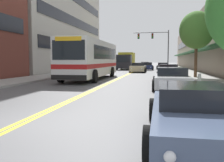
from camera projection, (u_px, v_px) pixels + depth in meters
name	position (u px, v px, depth m)	size (l,w,h in m)	color
ground_plane	(137.00, 70.00, 42.77)	(240.00, 240.00, 0.00)	#565659
sidewalk_left	(97.00, 69.00, 44.07)	(3.29, 106.00, 0.15)	#9E9B96
sidewalk_right	(180.00, 70.00, 41.46)	(3.29, 106.00, 0.15)	#9E9B96
centre_line	(137.00, 70.00, 42.77)	(0.34, 106.00, 0.01)	yellow
storefront_row_right	(219.00, 44.00, 40.03)	(9.10, 68.00, 8.43)	gray
city_bus	(92.00, 58.00, 22.06)	(2.87, 11.37, 3.29)	silver
car_charcoal_parked_left_mid	(101.00, 68.00, 34.66)	(2.21, 4.62, 1.31)	#232328
car_slate_blue_parked_right_foreground	(194.00, 113.00, 5.36)	(1.98, 4.85, 1.15)	#475675
car_red_parked_right_mid	(168.00, 73.00, 21.48)	(1.98, 4.33, 1.32)	maroon
car_dark_grey_parked_right_far	(163.00, 66.00, 45.47)	(2.21, 4.55, 1.21)	#38383D
car_silver_parked_right_end	(172.00, 79.00, 14.50)	(2.18, 4.63, 1.25)	#B7B7BC
car_white_moving_lead	(145.00, 65.00, 56.17)	(2.08, 4.15, 1.26)	white
car_navy_moving_second	(147.00, 66.00, 42.41)	(2.15, 4.23, 1.29)	#19234C
car_beige_moving_third	(138.00, 68.00, 34.57)	(2.19, 4.73, 1.31)	#BCAD89
box_truck	(126.00, 61.00, 44.67)	(2.79, 7.20, 3.01)	#232328
traffic_signal_mast	(156.00, 42.00, 43.96)	(6.23, 0.38, 6.87)	#47474C
street_tree_right_mid	(197.00, 30.00, 22.02)	(3.02, 3.02, 5.83)	brown
fire_hydrant	(199.00, 80.00, 14.55)	(0.28, 0.20, 0.78)	#B7B7BC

